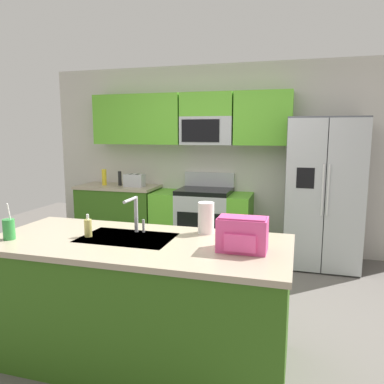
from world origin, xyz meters
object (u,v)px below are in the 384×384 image
pepper_mill (120,178)px  drink_cup_green (9,229)px  refrigerator (323,193)px  bottle_yellow (104,177)px  sink_faucet (135,211)px  backpack (242,233)px  toaster (134,180)px  range_oven (202,221)px  soap_dispenser (88,228)px  paper_towel_roll (206,218)px

pepper_mill → drink_cup_green: (0.51, -2.76, -0.03)m
refrigerator → bottle_yellow: bearing=179.1°
sink_faucet → backpack: sink_faucet is taller
pepper_mill → bottle_yellow: 0.24m
toaster → backpack: backpack is taller
range_oven → soap_dispenser: (-0.22, -2.54, 0.53)m
refrigerator → bottle_yellow: (-3.05, 0.05, 0.09)m
paper_towel_roll → refrigerator: bearing=65.5°
range_oven → paper_towel_roll: size_ratio=5.67×
range_oven → bottle_yellow: size_ratio=5.82×
drink_cup_green → soap_dispenser: (0.51, 0.22, -0.01)m
refrigerator → backpack: bearing=-104.3°
drink_cup_green → toaster: bearing=95.4°
range_oven → sink_faucet: sink_faucet is taller
range_oven → sink_faucet: size_ratio=4.82×
soap_dispenser → backpack: backpack is taller
sink_faucet → soap_dispenser: (-0.29, -0.20, -0.10)m
bottle_yellow → drink_cup_green: (0.75, -2.74, -0.04)m
bottle_yellow → soap_dispenser: 2.82m
sink_faucet → soap_dispenser: 0.37m
bottle_yellow → paper_towel_roll: bearing=-46.2°
pepper_mill → backpack: 3.36m
pepper_mill → drink_cup_green: 2.81m
refrigerator → drink_cup_green: size_ratio=6.90×
drink_cup_green → paper_towel_roll: 1.44m
sink_faucet → backpack: 0.89m
refrigerator → soap_dispenser: 3.05m
range_oven → drink_cup_green: (-0.73, -2.76, 0.53)m
pepper_mill → backpack: backpack is taller
bottle_yellow → drink_cup_green: drink_cup_green is taller
sink_faucet → drink_cup_green: size_ratio=1.05×
toaster → paper_towel_roll: (1.59, -2.15, 0.03)m
toaster → bottle_yellow: bearing=176.9°
range_oven → soap_dispenser: range_oven is taller
toaster → pepper_mill: size_ratio=1.35×
pepper_mill → soap_dispenser: (1.02, -2.54, -0.04)m
toaster → drink_cup_green: drink_cup_green is taller
range_oven → drink_cup_green: drink_cup_green is taller
soap_dispenser → paper_towel_roll: (0.82, 0.34, 0.05)m
paper_towel_roll → soap_dispenser: bearing=-157.5°
pepper_mill → drink_cup_green: drink_cup_green is taller
sink_faucet → paper_towel_roll: bearing=15.1°
refrigerator → toaster: size_ratio=6.61×
pepper_mill → soap_dispenser: bearing=-68.0°
backpack → refrigerator: bearing=75.7°
refrigerator → sink_faucet: bearing=-123.3°
sink_faucet → drink_cup_green: 0.91m
refrigerator → soap_dispenser: size_ratio=10.88×
sink_faucet → soap_dispenser: sink_faucet is taller
toaster → sink_faucet: (1.06, -2.29, 0.08)m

